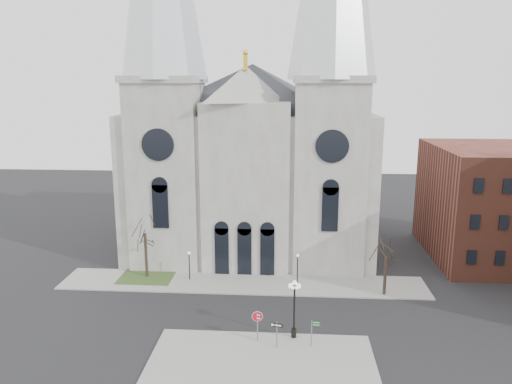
# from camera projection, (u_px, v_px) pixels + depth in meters

# --- Properties ---
(ground) EXTENTS (160.00, 160.00, 0.00)m
(ground) POSITION_uv_depth(u_px,v_px,m) (231.00, 333.00, 44.22)
(ground) COLOR black
(ground) RESTS_ON ground
(sidewalk_near) EXTENTS (18.00, 10.00, 0.14)m
(sidewalk_near) POSITION_uv_depth(u_px,v_px,m) (261.00, 364.00, 39.14)
(sidewalk_near) COLOR gray
(sidewalk_near) RESTS_ON ground
(sidewalk_far) EXTENTS (40.00, 6.00, 0.14)m
(sidewalk_far) POSITION_uv_depth(u_px,v_px,m) (243.00, 283.00, 54.92)
(sidewalk_far) COLOR gray
(sidewalk_far) RESTS_ON ground
(grass_patch) EXTENTS (6.00, 5.00, 0.18)m
(grass_patch) POSITION_uv_depth(u_px,v_px,m) (147.00, 277.00, 56.62)
(grass_patch) COLOR #2C461E
(grass_patch) RESTS_ON ground
(cathedral) EXTENTS (33.00, 26.66, 54.00)m
(cathedral) POSITION_uv_depth(u_px,v_px,m) (251.00, 108.00, 62.47)
(cathedral) COLOR gray
(cathedral) RESTS_ON ground
(bg_building_brick) EXTENTS (14.00, 18.00, 14.00)m
(bg_building_brick) POSITION_uv_depth(u_px,v_px,m) (490.00, 203.00, 62.11)
(bg_building_brick) COLOR brown
(bg_building_brick) RESTS_ON ground
(tree_left) EXTENTS (3.20, 3.20, 7.50)m
(tree_left) POSITION_uv_depth(u_px,v_px,m) (145.00, 230.00, 55.43)
(tree_left) COLOR black
(tree_left) RESTS_ON ground
(tree_right) EXTENTS (3.20, 3.20, 6.00)m
(tree_right) POSITION_uv_depth(u_px,v_px,m) (386.00, 255.00, 51.01)
(tree_right) COLOR black
(tree_right) RESTS_ON ground
(ped_lamp_left) EXTENTS (0.32, 0.32, 3.26)m
(ped_lamp_left) POSITION_uv_depth(u_px,v_px,m) (189.00, 261.00, 55.32)
(ped_lamp_left) COLOR black
(ped_lamp_left) RESTS_ON sidewalk_far
(ped_lamp_right) EXTENTS (0.32, 0.32, 3.26)m
(ped_lamp_right) POSITION_uv_depth(u_px,v_px,m) (298.00, 263.00, 54.51)
(ped_lamp_right) COLOR black
(ped_lamp_right) RESTS_ON sidewalk_far
(stop_sign) EXTENTS (0.94, 0.31, 2.69)m
(stop_sign) POSITION_uv_depth(u_px,v_px,m) (257.00, 320.00, 42.29)
(stop_sign) COLOR slate
(stop_sign) RESTS_ON sidewalk_near
(globe_lamp) EXTENTS (1.46, 1.46, 5.25)m
(globe_lamp) POSITION_uv_depth(u_px,v_px,m) (294.00, 302.00, 42.47)
(globe_lamp) COLOR black
(globe_lamp) RESTS_ON sidewalk_near
(one_way_sign) EXTENTS (0.98, 0.21, 2.26)m
(one_way_sign) POSITION_uv_depth(u_px,v_px,m) (277.00, 330.00, 41.26)
(one_way_sign) COLOR slate
(one_way_sign) RESTS_ON sidewalk_near
(street_name_sign) EXTENTS (0.75, 0.10, 2.35)m
(street_name_sign) POSITION_uv_depth(u_px,v_px,m) (313.00, 331.00, 41.40)
(street_name_sign) COLOR slate
(street_name_sign) RESTS_ON sidewalk_near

